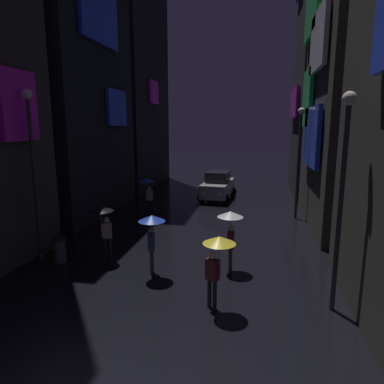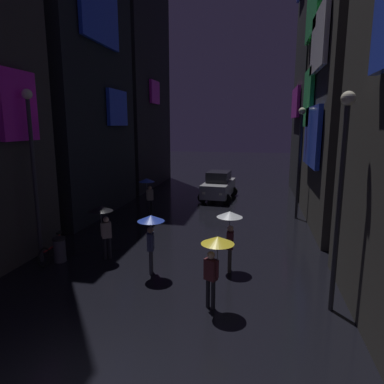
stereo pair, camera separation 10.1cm
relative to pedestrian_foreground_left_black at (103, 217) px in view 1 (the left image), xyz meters
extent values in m
cube|color=#F226D8|center=(-2.61, -0.64, 4.03)|extent=(0.20, 1.81, 2.40)
cube|color=black|center=(-4.76, 6.74, 6.34)|extent=(4.00, 8.32, 16.03)
cube|color=#264CF9|center=(-2.61, 7.91, 4.36)|extent=(0.20, 2.53, 2.04)
cube|color=#264CF9|center=(-2.61, 6.18, 9.05)|extent=(0.20, 4.17, 3.11)
cube|color=black|center=(-4.76, 16.03, 9.95)|extent=(4.00, 8.90, 23.23)
cube|color=#F226D8|center=(-2.61, 15.33, 5.90)|extent=(0.20, 2.07, 1.75)
cube|color=#33302D|center=(10.24, 6.63, 5.11)|extent=(4.00, 8.10, 13.56)
cube|color=#264CF9|center=(8.09, 5.94, 2.84)|extent=(0.20, 4.10, 2.81)
cube|color=#26E54C|center=(8.09, 8.22, 4.77)|extent=(0.20, 2.68, 2.96)
cube|color=white|center=(8.09, 5.73, 7.14)|extent=(0.20, 3.76, 2.68)
cube|color=#26E54C|center=(8.09, 8.53, 9.41)|extent=(0.20, 4.13, 3.01)
cube|color=black|center=(10.24, 15.23, 9.14)|extent=(4.00, 7.30, 21.61)
cube|color=#F226D8|center=(8.09, 15.15, 4.95)|extent=(0.20, 4.06, 2.11)
cylinder|color=black|center=(0.16, 0.14, -1.24)|extent=(0.12, 0.12, 0.85)
cylinder|color=black|center=(0.01, 0.05, -1.24)|extent=(0.12, 0.12, 0.85)
cube|color=gray|center=(0.09, 0.09, -0.52)|extent=(0.40, 0.37, 0.60)
sphere|color=beige|center=(0.09, 0.09, -0.11)|extent=(0.22, 0.22, 0.22)
cylinder|color=gray|center=(-0.04, -0.04, -0.47)|extent=(0.09, 0.09, 0.50)
cylinder|color=slate|center=(-0.04, -0.04, -0.13)|extent=(0.02, 0.02, 0.77)
cone|color=black|center=(-0.04, -0.04, 0.35)|extent=(0.90, 0.90, 0.20)
cylinder|color=#2D2D38|center=(2.10, -0.73, -1.24)|extent=(0.12, 0.12, 0.85)
cylinder|color=#2D2D38|center=(2.13, -0.91, -1.24)|extent=(0.12, 0.12, 0.85)
cube|color=#333859|center=(2.12, -0.82, -0.52)|extent=(0.29, 0.38, 0.60)
sphere|color=#9E7051|center=(2.12, -0.82, -0.11)|extent=(0.22, 0.22, 0.22)
cylinder|color=#333859|center=(2.20, -0.99, -0.47)|extent=(0.09, 0.09, 0.50)
cylinder|color=slate|center=(2.20, -0.99, -0.13)|extent=(0.02, 0.02, 0.77)
cone|color=#263FB2|center=(2.20, -0.99, 0.35)|extent=(0.90, 0.90, 0.20)
cylinder|color=black|center=(4.37, -2.66, -1.24)|extent=(0.12, 0.12, 0.85)
cylinder|color=black|center=(4.53, -2.74, -1.24)|extent=(0.12, 0.12, 0.85)
cube|color=#4C1E23|center=(4.45, -2.70, -0.52)|extent=(0.40, 0.35, 0.60)
sphere|color=beige|center=(4.45, -2.70, -0.11)|extent=(0.22, 0.22, 0.22)
cylinder|color=#4C1E23|center=(4.63, -2.74, -0.47)|extent=(0.09, 0.09, 0.50)
cylinder|color=slate|center=(4.63, -2.74, -0.13)|extent=(0.02, 0.02, 0.77)
cone|color=yellow|center=(4.63, -2.74, 0.35)|extent=(0.90, 0.90, 0.20)
cylinder|color=black|center=(-0.28, 6.77, -1.24)|extent=(0.12, 0.12, 0.85)
cylinder|color=black|center=(-0.44, 6.68, -1.24)|extent=(0.12, 0.12, 0.85)
cube|color=gray|center=(-0.36, 6.73, -0.52)|extent=(0.40, 0.36, 0.60)
sphere|color=tan|center=(-0.36, 6.73, -0.11)|extent=(0.22, 0.22, 0.22)
cylinder|color=gray|center=(-0.49, 6.60, -0.47)|extent=(0.09, 0.09, 0.50)
cylinder|color=slate|center=(-0.49, 6.60, -0.13)|extent=(0.02, 0.02, 0.77)
cone|color=#263FB2|center=(-0.49, 6.60, 0.35)|extent=(0.90, 0.90, 0.20)
cylinder|color=#38332D|center=(4.76, -0.24, -1.24)|extent=(0.12, 0.12, 0.85)
cylinder|color=#38332D|center=(4.76, -0.06, -1.24)|extent=(0.12, 0.12, 0.85)
cube|color=#4C1E23|center=(4.76, -0.15, -0.52)|extent=(0.22, 0.34, 0.60)
sphere|color=tan|center=(4.76, -0.15, -0.11)|extent=(0.22, 0.22, 0.22)
cylinder|color=#4C1E23|center=(4.71, 0.03, -0.47)|extent=(0.09, 0.09, 0.50)
cylinder|color=slate|center=(4.71, 0.03, -0.13)|extent=(0.02, 0.02, 0.77)
cone|color=silver|center=(4.71, 0.03, 0.35)|extent=(0.90, 0.90, 0.20)
torus|color=black|center=(-1.84, -1.05, -1.31)|extent=(0.08, 0.72, 0.72)
torus|color=black|center=(-1.88, 0.05, -1.31)|extent=(0.08, 0.72, 0.72)
cylinder|color=red|center=(-1.86, -0.50, -1.13)|extent=(0.08, 1.00, 0.05)
cylinder|color=red|center=(-1.88, 0.05, -0.96)|extent=(0.04, 0.04, 0.40)
cube|color=black|center=(-1.88, 0.05, -0.74)|extent=(0.13, 0.24, 0.06)
cylinder|color=black|center=(-1.84, -1.05, -0.76)|extent=(0.04, 0.45, 0.03)
cube|color=#99999E|center=(2.96, 11.71, -0.90)|extent=(2.03, 4.22, 0.90)
cube|color=black|center=(2.96, 11.71, -0.10)|extent=(1.59, 1.96, 0.70)
cylinder|color=black|center=(3.66, 10.31, -1.35)|extent=(0.66, 0.27, 0.64)
cylinder|color=black|center=(2.05, 10.44, -1.35)|extent=(0.66, 0.27, 0.64)
cylinder|color=black|center=(3.88, 12.97, -1.35)|extent=(0.66, 0.27, 0.64)
cylinder|color=black|center=(2.27, 13.10, -1.35)|extent=(0.66, 0.27, 0.64)
cube|color=white|center=(3.34, 9.60, -0.90)|extent=(0.20, 0.08, 0.14)
cube|color=white|center=(2.25, 9.69, -0.90)|extent=(0.20, 0.08, 0.14)
cylinder|color=#2D2D33|center=(7.74, -2.15, 1.08)|extent=(0.14, 0.14, 5.51)
sphere|color=#F9EFCC|center=(7.74, -2.15, 4.02)|extent=(0.36, 0.36, 0.36)
cylinder|color=#2D2D33|center=(7.74, 7.54, 1.12)|extent=(0.14, 0.14, 5.58)
sphere|color=#F9EFCC|center=(7.74, 7.54, 4.09)|extent=(0.36, 0.36, 0.36)
cylinder|color=#2D2D33|center=(-2.26, -0.60, 1.28)|extent=(0.14, 0.14, 5.90)
sphere|color=#F9EFCC|center=(-2.26, -0.60, 4.41)|extent=(0.36, 0.36, 0.36)
cylinder|color=#3F3F47|center=(-1.56, -0.48, -1.24)|extent=(0.44, 0.44, 0.85)
cylinder|color=black|center=(-1.56, -0.48, -0.78)|extent=(0.46, 0.46, 0.08)
camera|label=1|loc=(5.54, -11.44, 3.37)|focal=32.00mm
camera|label=2|loc=(5.64, -11.42, 3.37)|focal=32.00mm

